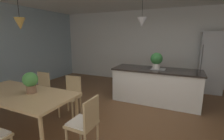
{
  "coord_description": "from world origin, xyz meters",
  "views": [
    {
      "loc": [
        0.85,
        -2.91,
        1.75
      ],
      "look_at": [
        -0.7,
        0.51,
        0.95
      ],
      "focal_mm": 25.74,
      "sensor_mm": 36.0,
      "label": 1
    }
  ],
  "objects_px": {
    "kitchen_island": "(156,85)",
    "potted_plant_on_table": "(30,81)",
    "chair_kitchen_end": "(85,122)",
    "refrigerator": "(211,63)",
    "potted_plant_on_island": "(156,60)",
    "chair_far_right": "(71,95)",
    "chair_far_left": "(40,89)",
    "dining_table": "(20,96)"
  },
  "relations": [
    {
      "from": "dining_table",
      "to": "chair_kitchen_end",
      "type": "bearing_deg",
      "value": -0.05
    },
    {
      "from": "potted_plant_on_island",
      "to": "chair_far_right",
      "type": "bearing_deg",
      "value": -135.72
    },
    {
      "from": "chair_far_left",
      "to": "potted_plant_on_island",
      "type": "distance_m",
      "value": 3.02
    },
    {
      "from": "chair_far_right",
      "to": "kitchen_island",
      "type": "xyz_separation_m",
      "value": [
        1.6,
        1.54,
        -0.01
      ]
    },
    {
      "from": "kitchen_island",
      "to": "refrigerator",
      "type": "distance_m",
      "value": 2.14
    },
    {
      "from": "refrigerator",
      "to": "potted_plant_on_island",
      "type": "xyz_separation_m",
      "value": [
        -1.43,
        -1.53,
        0.2
      ]
    },
    {
      "from": "chair_far_left",
      "to": "chair_far_right",
      "type": "relative_size",
      "value": 1.0
    },
    {
      "from": "chair_far_right",
      "to": "chair_far_left",
      "type": "bearing_deg",
      "value": 179.99
    },
    {
      "from": "kitchen_island",
      "to": "chair_far_right",
      "type": "bearing_deg",
      "value": -135.97
    },
    {
      "from": "chair_kitchen_end",
      "to": "refrigerator",
      "type": "bearing_deg",
      "value": 62.2
    },
    {
      "from": "chair_far_right",
      "to": "refrigerator",
      "type": "bearing_deg",
      "value": 45.52
    },
    {
      "from": "chair_far_left",
      "to": "kitchen_island",
      "type": "relative_size",
      "value": 0.39
    },
    {
      "from": "kitchen_island",
      "to": "chair_far_left",
      "type": "bearing_deg",
      "value": -148.57
    },
    {
      "from": "chair_far_right",
      "to": "potted_plant_on_table",
      "type": "height_order",
      "value": "potted_plant_on_table"
    },
    {
      "from": "chair_kitchen_end",
      "to": "potted_plant_on_table",
      "type": "height_order",
      "value": "potted_plant_on_table"
    },
    {
      "from": "refrigerator",
      "to": "chair_far_right",
      "type": "bearing_deg",
      "value": -134.48
    },
    {
      "from": "chair_far_left",
      "to": "potted_plant_on_table",
      "type": "bearing_deg",
      "value": -49.08
    },
    {
      "from": "chair_kitchen_end",
      "to": "refrigerator",
      "type": "relative_size",
      "value": 0.46
    },
    {
      "from": "kitchen_island",
      "to": "potted_plant_on_table",
      "type": "relative_size",
      "value": 5.83
    },
    {
      "from": "dining_table",
      "to": "potted_plant_on_table",
      "type": "height_order",
      "value": "potted_plant_on_table"
    },
    {
      "from": "chair_far_left",
      "to": "potted_plant_on_island",
      "type": "relative_size",
      "value": 2.02
    },
    {
      "from": "dining_table",
      "to": "potted_plant_on_island",
      "type": "height_order",
      "value": "potted_plant_on_island"
    },
    {
      "from": "dining_table",
      "to": "chair_far_left",
      "type": "height_order",
      "value": "chair_far_left"
    },
    {
      "from": "potted_plant_on_table",
      "to": "chair_far_right",
      "type": "bearing_deg",
      "value": 70.49
    },
    {
      "from": "chair_far_right",
      "to": "potted_plant_on_island",
      "type": "relative_size",
      "value": 2.02
    },
    {
      "from": "kitchen_island",
      "to": "potted_plant_on_table",
      "type": "xyz_separation_m",
      "value": [
        -1.87,
        -2.3,
        0.49
      ]
    },
    {
      "from": "dining_table",
      "to": "chair_far_right",
      "type": "bearing_deg",
      "value": 61.69
    },
    {
      "from": "chair_far_left",
      "to": "chair_far_right",
      "type": "xyz_separation_m",
      "value": [
        0.93,
        -0.0,
        0.0
      ]
    },
    {
      "from": "refrigerator",
      "to": "potted_plant_on_table",
      "type": "distance_m",
      "value": 5.05
    },
    {
      "from": "kitchen_island",
      "to": "refrigerator",
      "type": "bearing_deg",
      "value": 47.12
    },
    {
      "from": "potted_plant_on_island",
      "to": "potted_plant_on_table",
      "type": "distance_m",
      "value": 2.96
    },
    {
      "from": "potted_plant_on_island",
      "to": "potted_plant_on_table",
      "type": "height_order",
      "value": "potted_plant_on_island"
    },
    {
      "from": "chair_far_right",
      "to": "potted_plant_on_island",
      "type": "bearing_deg",
      "value": 44.28
    },
    {
      "from": "potted_plant_on_island",
      "to": "potted_plant_on_table",
      "type": "relative_size",
      "value": 1.12
    },
    {
      "from": "dining_table",
      "to": "chair_far_left",
      "type": "distance_m",
      "value": 0.99
    },
    {
      "from": "dining_table",
      "to": "potted_plant_on_table",
      "type": "distance_m",
      "value": 0.35
    },
    {
      "from": "chair_far_right",
      "to": "potted_plant_on_table",
      "type": "bearing_deg",
      "value": -109.51
    },
    {
      "from": "potted_plant_on_island",
      "to": "potted_plant_on_table",
      "type": "bearing_deg",
      "value": -128.8
    },
    {
      "from": "chair_kitchen_end",
      "to": "potted_plant_on_table",
      "type": "distance_m",
      "value": 1.31
    },
    {
      "from": "chair_kitchen_end",
      "to": "dining_table",
      "type": "bearing_deg",
      "value": 179.95
    },
    {
      "from": "chair_kitchen_end",
      "to": "chair_far_left",
      "type": "bearing_deg",
      "value": 155.39
    },
    {
      "from": "dining_table",
      "to": "chair_far_left",
      "type": "relative_size",
      "value": 2.38
    }
  ]
}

